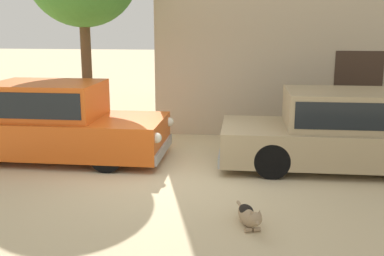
{
  "coord_description": "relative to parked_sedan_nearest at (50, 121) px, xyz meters",
  "views": [
    {
      "loc": [
        1.41,
        -7.78,
        2.73
      ],
      "look_at": [
        0.45,
        0.2,
        0.9
      ],
      "focal_mm": 43.25,
      "sensor_mm": 36.0,
      "label": 1
    }
  ],
  "objects": [
    {
      "name": "ground_plane",
      "position": [
        2.56,
        -1.03,
        -0.77
      ],
      "size": [
        80.0,
        80.0,
        0.0
      ],
      "primitive_type": "plane",
      "color": "#CCB78E"
    },
    {
      "name": "parked_sedan_nearest",
      "position": [
        0.0,
        0.0,
        0.0
      ],
      "size": [
        4.78,
        1.8,
        1.57
      ],
      "rotation": [
        0.0,
        0.0,
        0.0
      ],
      "color": "#D15619",
      "rests_on": "ground_plane"
    },
    {
      "name": "parked_sedan_second",
      "position": [
        5.82,
        0.04,
        -0.03
      ],
      "size": [
        4.8,
        1.85,
        1.49
      ],
      "rotation": [
        0.0,
        0.0,
        0.01
      ],
      "color": "tan",
      "rests_on": "ground_plane"
    },
    {
      "name": "stray_dog_spotted",
      "position": [
        4.04,
        -2.85,
        -0.61
      ],
      "size": [
        0.38,
        0.93,
        0.35
      ],
      "rotation": [
        0.0,
        0.0,
        5.02
      ],
      "color": "#997F60",
      "rests_on": "ground_plane"
    }
  ]
}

